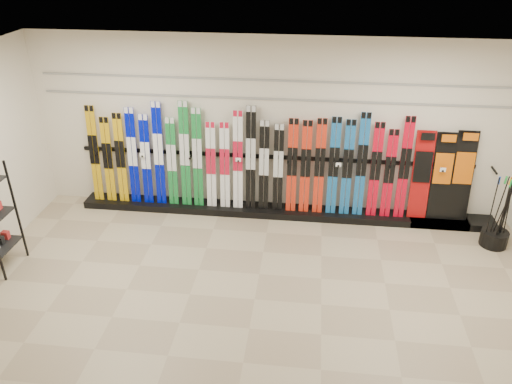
# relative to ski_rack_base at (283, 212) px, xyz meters

# --- Properties ---
(floor) EXTENTS (8.00, 8.00, 0.00)m
(floor) POSITION_rel_ski_rack_base_xyz_m (-0.22, -2.28, -0.06)
(floor) COLOR gray
(floor) RESTS_ON ground
(back_wall) EXTENTS (8.00, 0.00, 8.00)m
(back_wall) POSITION_rel_ski_rack_base_xyz_m (-0.22, 0.22, 1.44)
(back_wall) COLOR beige
(back_wall) RESTS_ON floor
(ceiling) EXTENTS (8.00, 8.00, 0.00)m
(ceiling) POSITION_rel_ski_rack_base_xyz_m (-0.22, -2.28, 2.94)
(ceiling) COLOR silver
(ceiling) RESTS_ON back_wall
(ski_rack_base) EXTENTS (8.00, 0.40, 0.12)m
(ski_rack_base) POSITION_rel_ski_rack_base_xyz_m (0.00, 0.00, 0.00)
(ski_rack_base) COLOR black
(ski_rack_base) RESTS_ON floor
(skis) EXTENTS (5.38, 0.18, 1.83)m
(skis) POSITION_rel_ski_rack_base_xyz_m (-0.67, 0.03, 0.88)
(skis) COLOR #C0920E
(skis) RESTS_ON ski_rack_base
(snowboards) EXTENTS (0.96, 0.23, 1.50)m
(snowboards) POSITION_rel_ski_rack_base_xyz_m (2.56, 0.07, 0.80)
(snowboards) COLOR #990C0C
(snowboards) RESTS_ON ski_rack_base
(pole_bin) EXTENTS (0.41, 0.41, 0.25)m
(pole_bin) POSITION_rel_ski_rack_base_xyz_m (3.34, -0.55, 0.07)
(pole_bin) COLOR black
(pole_bin) RESTS_ON floor
(ski_poles) EXTENTS (0.32, 0.20, 1.18)m
(ski_poles) POSITION_rel_ski_rack_base_xyz_m (3.34, -0.58, 0.55)
(ski_poles) COLOR black
(ski_poles) RESTS_ON pole_bin
(slatwall_rail_0) EXTENTS (7.60, 0.02, 0.03)m
(slatwall_rail_0) POSITION_rel_ski_rack_base_xyz_m (-0.22, 0.20, 1.94)
(slatwall_rail_0) COLOR gray
(slatwall_rail_0) RESTS_ON back_wall
(slatwall_rail_1) EXTENTS (7.60, 0.02, 0.03)m
(slatwall_rail_1) POSITION_rel_ski_rack_base_xyz_m (-0.22, 0.20, 2.24)
(slatwall_rail_1) COLOR gray
(slatwall_rail_1) RESTS_ON back_wall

